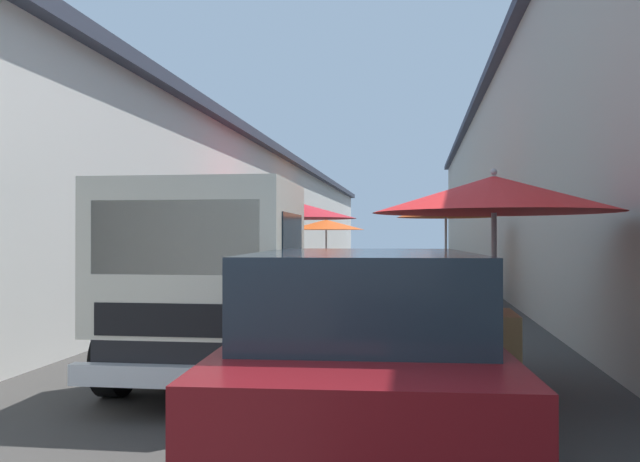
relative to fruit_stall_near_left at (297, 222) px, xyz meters
The scene contains 13 objects.
ground 2.76m from the fruit_stall_near_left, 50.18° to the right, with size 90.00×90.00×0.00m, color #3D3A38.
building_left_whitewash 6.32m from the fruit_stall_near_left, 55.77° to the left, with size 49.80×7.50×4.38m.
building_right_concrete 9.14m from the fruit_stall_near_left, 66.93° to the right, with size 49.80×7.50×6.22m.
fruit_stall_near_left is the anchor object (origin of this frame).
fruit_stall_mid_lane 8.22m from the fruit_stall_near_left, 155.04° to the right, with size 2.50×2.50×2.26m.
fruit_stall_far_right 3.43m from the fruit_stall_near_left, 81.04° to the right, with size 2.26×2.26×2.41m.
fruit_stall_far_left 6.61m from the fruit_stall_near_left, ahead, with size 2.57×2.57×2.17m.
hatchback_car 9.71m from the fruit_stall_near_left, 166.12° to the right, with size 4.01×2.13×1.45m.
delivery_truck 7.66m from the fruit_stall_near_left, behind, with size 4.97×2.08×2.08m.
vendor_by_crates 1.96m from the fruit_stall_near_left, 18.51° to the left, with size 0.59×0.36×1.58m.
vendor_in_shade 2.00m from the fruit_stall_near_left, 145.30° to the left, with size 0.61×0.31×1.56m.
parked_scooter 4.47m from the fruit_stall_near_left, 61.07° to the right, with size 1.68×0.50×1.14m.
plastic_stool 3.65m from the fruit_stall_near_left, behind, with size 0.30×0.30×0.43m.
Camera 1 is at (-1.79, -1.14, 1.57)m, focal length 34.84 mm.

